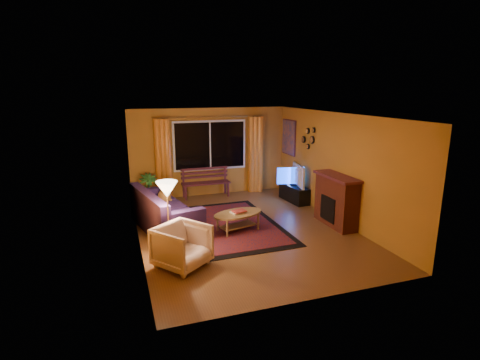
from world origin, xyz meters
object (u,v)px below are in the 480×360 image
object	(u,v)px
sofa	(165,210)
bench	(206,190)
armchair	(182,244)
floor_lamp	(168,217)
coffee_table	(238,222)
tv_console	(294,193)

from	to	relation	value
sofa	bench	bearing A→B (deg)	44.63
armchair	floor_lamp	world-z (taller)	floor_lamp
sofa	armchair	world-z (taller)	sofa
armchair	coffee_table	world-z (taller)	armchair
sofa	floor_lamp	distance (m)	1.18
armchair	floor_lamp	xyz separation A→B (m)	(-0.12, 0.72, 0.27)
sofa	armchair	size ratio (longest dim) A/B	2.66
coffee_table	tv_console	bearing A→B (deg)	36.61
coffee_table	tv_console	size ratio (longest dim) A/B	1.07
armchair	coffee_table	distance (m)	1.94
bench	sofa	xyz separation A→B (m)	(-1.44, -2.20, 0.24)
armchair	coffee_table	bearing A→B (deg)	3.98
bench	floor_lamp	size ratio (longest dim) A/B	1.01
bench	sofa	bearing A→B (deg)	-123.15
bench	coffee_table	world-z (taller)	coffee_table
bench	coffee_table	size ratio (longest dim) A/B	1.20
coffee_table	tv_console	world-z (taller)	tv_console
armchair	floor_lamp	size ratio (longest dim) A/B	0.61
sofa	coffee_table	world-z (taller)	sofa
tv_console	bench	bearing A→B (deg)	146.83
sofa	coffee_table	size ratio (longest dim) A/B	1.91
floor_lamp	tv_console	size ratio (longest dim) A/B	1.27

